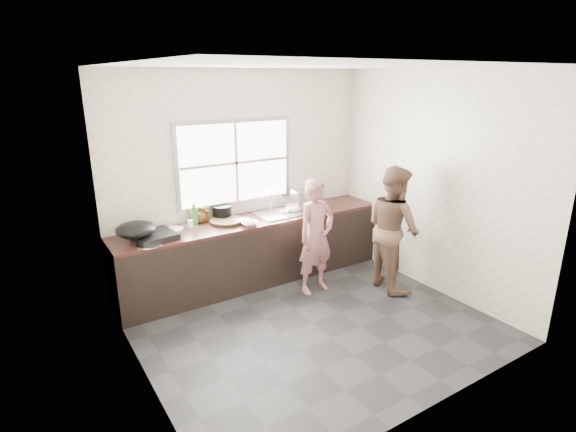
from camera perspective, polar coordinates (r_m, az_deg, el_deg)
floor at (r=5.11m, az=3.06°, el=-13.44°), size 3.60×3.20×0.01m
ceiling at (r=4.39m, az=3.66°, el=18.60°), size 3.60×3.20×0.01m
wall_back at (r=5.90m, az=-5.84°, el=4.97°), size 3.60×0.01×2.70m
wall_left at (r=3.84m, az=-19.10°, el=-2.75°), size 0.01×3.20×2.70m
wall_right at (r=5.78m, az=18.06°, el=3.94°), size 0.01×3.20×2.70m
wall_front at (r=3.47m, az=19.08°, el=-4.95°), size 3.60×0.01×2.70m
cabinet at (r=5.91m, az=-4.17°, el=-4.52°), size 3.60×0.62×0.82m
countertop at (r=5.76m, az=-4.27°, el=-0.55°), size 3.60×0.64×0.04m
sink at (r=5.92m, az=-1.29°, el=0.24°), size 0.55×0.45×0.02m
faucet at (r=6.04m, az=-2.29°, el=2.03°), size 0.02×0.02×0.30m
window_frame at (r=5.80m, az=-6.72°, el=6.75°), size 1.60×0.05×1.10m
window_glazing at (r=5.78m, az=-6.61°, el=6.71°), size 1.50×0.01×1.00m
woman at (r=5.54m, az=3.56°, el=-3.10°), size 0.52×0.36×1.35m
person_side at (r=5.76m, az=13.18°, el=-1.50°), size 0.72×0.86×1.58m
cutting_board at (r=5.63m, az=-7.80°, el=-0.65°), size 0.46×0.46×0.04m
cleaver at (r=5.61m, az=-5.93°, el=-0.42°), size 0.22×0.13×0.01m
bowl_mince at (r=5.49m, az=-4.88°, el=-0.97°), size 0.24×0.24×0.05m
bowl_crabs at (r=6.05m, az=0.78°, el=0.89°), size 0.19×0.19×0.06m
bowl_held at (r=5.95m, az=-0.57°, el=0.57°), size 0.21×0.21×0.06m
black_pot at (r=5.78m, az=-8.37°, el=0.48°), size 0.30×0.30×0.17m
plate_food at (r=5.49m, az=-14.38°, el=-1.65°), size 0.28×0.28×0.02m
bottle_green at (r=5.63m, az=-11.86°, el=0.51°), size 0.15×0.15×0.30m
bottle_brown_tall at (r=5.69m, az=-10.57°, el=0.29°), size 0.12×0.12×0.21m
bottle_brown_short at (r=5.68m, az=-10.99°, el=0.08°), size 0.17×0.17×0.18m
glass_jar at (r=5.53m, az=-12.33°, el=-0.97°), size 0.08×0.08×0.09m
burner at (r=5.26m, az=-16.62°, el=-2.42°), size 0.48×0.48×0.06m
wok at (r=5.19m, az=-18.76°, el=-1.63°), size 0.44×0.44×0.16m
dish_rack at (r=6.13m, az=2.39°, el=2.10°), size 0.40×0.31×0.27m
pot_lid_left at (r=5.08m, az=-17.22°, el=-3.49°), size 0.36×0.36×0.01m
pot_lid_right at (r=5.58m, az=-12.31°, el=-1.24°), size 0.30×0.30×0.01m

